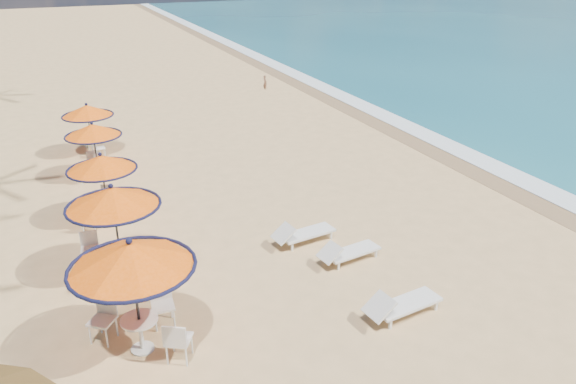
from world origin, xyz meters
The scene contains 12 objects.
ground centered at (0.00, 0.00, 0.00)m, with size 160.00×160.00×0.00m, color tan.
foam_strip centered at (9.30, 10.00, 0.00)m, with size 1.20×140.00×0.04m, color white.
wetsand_band centered at (8.40, 10.00, 0.00)m, with size 1.40×140.00×0.02m, color olive.
station_0 centered at (-5.17, 0.44, 1.96)m, with size 2.57×2.57×2.68m.
station_1 centered at (-5.17, 3.80, 1.83)m, with size 2.39×2.39×2.50m.
station_2 centered at (-5.04, 7.14, 1.62)m, with size 2.12×2.12×2.22m.
station_3 centered at (-4.93, 11.00, 1.55)m, with size 2.03×2.03×2.12m.
station_4 centered at (-4.82, 13.75, 1.63)m, with size 2.05×2.05×2.14m.
lounger_near centered at (0.48, -0.80, 0.33)m, with size 2.03×0.85×0.71m.
lounger_mid centered at (0.56, 1.86, 0.30)m, with size 1.88×0.82×0.65m.
lounger_far centered at (-0.12, 3.31, 0.32)m, with size 1.96×0.84×0.68m.
person centered at (5.87, 21.49, 0.46)m, with size 0.33×0.22×0.91m, color brown.
Camera 1 is at (-6.20, -9.64, 7.87)m, focal length 35.00 mm.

